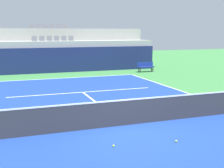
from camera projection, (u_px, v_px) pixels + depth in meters
ground_plane at (126, 125)px, 10.82m from camera, size 80.00×80.00×0.00m
court_surface at (126, 125)px, 10.82m from camera, size 11.00×24.00×0.01m
baseline_far at (64, 78)px, 21.89m from camera, size 11.00×0.10×0.00m
service_line_far at (83, 92)px, 16.75m from camera, size 8.26×0.10×0.00m
centre_service_line at (100, 105)px, 13.78m from camera, size 0.10×6.40×0.00m
back_wall at (57, 60)px, 24.78m from camera, size 17.84×0.30×2.10m
stands_tier_lower at (54, 56)px, 25.99m from camera, size 17.84×2.40×2.62m
stands_tier_upper at (50, 48)px, 28.12m from camera, size 17.84×2.40×3.71m
seating_row_lower at (53, 39)px, 25.83m from camera, size 3.65×0.44×0.44m
seating_row_upper at (49, 27)px, 27.87m from camera, size 3.65×0.44×0.44m
tennis_net at (126, 112)px, 10.73m from camera, size 11.08×0.08×1.07m
player_bench at (146, 66)px, 25.33m from camera, size 1.50×0.40×0.85m
tennis_ball_0 at (176, 141)px, 9.14m from camera, size 0.07×0.07×0.07m
tennis_ball_1 at (113, 146)px, 8.76m from camera, size 0.07×0.07×0.07m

